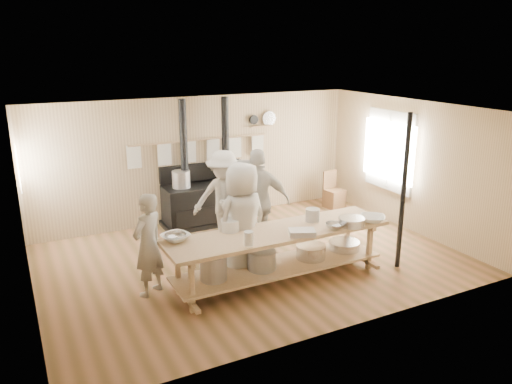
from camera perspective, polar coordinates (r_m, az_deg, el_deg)
ground at (r=8.77m, az=-0.35°, el=-7.74°), size 7.00×7.00×0.00m
room_shell at (r=8.24m, az=-0.37°, el=2.62°), size 7.00×7.00×7.00m
window_right at (r=10.69m, az=15.05°, el=4.59°), size 0.09×1.50×1.65m
left_opening at (r=9.37m, az=-25.55°, el=2.54°), size 0.00×0.90×0.90m
stove at (r=10.40m, az=-5.63°, el=-0.82°), size 1.90×0.75×2.60m
towel_rail at (r=10.40m, az=-6.33°, el=5.10°), size 3.00×0.04×0.47m
back_wall_shelf at (r=10.95m, az=0.77°, el=8.10°), size 0.63×0.14×0.32m
prep_table at (r=7.83m, az=2.56°, el=-6.68°), size 3.60×0.90×0.85m
support_post at (r=8.40m, az=16.49°, el=-0.08°), size 0.08×0.08×2.60m
cook_far_left at (r=7.50m, az=-12.23°, el=-5.92°), size 0.68×0.63×1.57m
cook_left at (r=8.93m, az=-1.63°, el=-1.50°), size 0.92×0.78×1.68m
cook_center at (r=7.82m, az=-1.55°, el=-3.34°), size 1.04×0.79×1.89m
cook_right at (r=8.73m, az=0.27°, el=-1.18°), size 1.20×0.87×1.90m
cook_by_window at (r=9.14m, az=-3.65°, el=-0.76°), size 1.33×1.21×1.79m
chair at (r=11.57m, az=8.87°, el=-0.55°), size 0.44×0.44×0.84m
bowl_white_a at (r=7.39m, az=-9.18°, el=-5.14°), size 0.51×0.51×0.10m
bowl_steel_a at (r=7.39m, az=-9.18°, el=-5.13°), size 0.45×0.45×0.10m
bowl_white_b at (r=8.29m, az=13.18°, el=-2.97°), size 0.56×0.56×0.10m
bowl_steel_b at (r=7.85m, az=8.96°, el=-3.87°), size 0.31×0.31×0.09m
roasting_pan at (r=7.53m, az=5.27°, el=-4.63°), size 0.46×0.39×0.09m
mixing_bowl_large at (r=8.02m, az=10.86°, el=-3.34°), size 0.47×0.47×0.13m
bucket_galv at (r=8.12m, az=6.48°, el=-2.63°), size 0.29×0.29×0.21m
deep_bowl_enamel at (r=7.67m, az=-2.99°, el=-3.81°), size 0.38×0.38×0.18m
pitcher at (r=7.10m, az=-0.84°, el=-5.35°), size 0.18×0.18×0.21m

